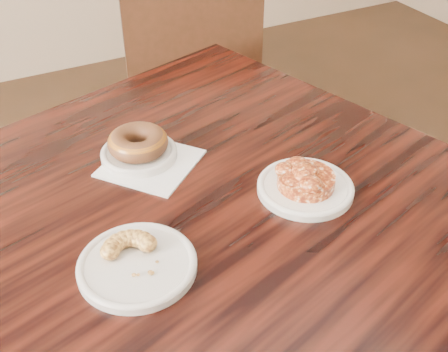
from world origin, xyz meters
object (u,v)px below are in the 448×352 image
chair_far (187,104)px  glazed_donut (138,142)px  apple_fritter (306,178)px  cafe_table (208,346)px  cruller_fragment (136,256)px

chair_far → glazed_donut: chair_far is taller
apple_fritter → cafe_table: bearing=166.9°
cafe_table → cruller_fragment: cruller_fragment is taller
chair_far → apple_fritter: (-0.15, -0.86, 0.33)m
chair_far → apple_fritter: chair_far is taller
glazed_donut → apple_fritter: bearing=-45.7°
cafe_table → glazed_donut: glazed_donut is taller
apple_fritter → cruller_fragment: (-0.32, -0.04, -0.00)m
chair_far → glazed_donut: (-0.37, -0.63, 0.34)m
chair_far → glazed_donut: 0.81m
chair_far → apple_fritter: size_ratio=6.52×
chair_far → cruller_fragment: size_ratio=9.14×
glazed_donut → cruller_fragment: 0.28m
cafe_table → chair_far: 0.88m
cruller_fragment → apple_fritter: bearing=7.3°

